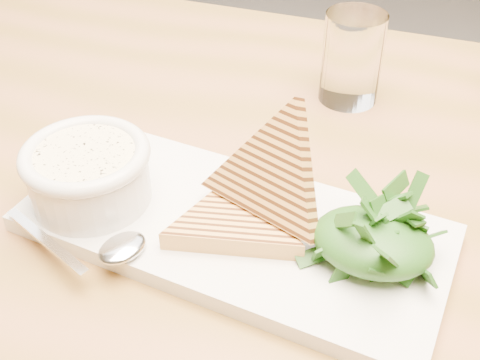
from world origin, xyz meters
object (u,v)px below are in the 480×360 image
(platter, at_px, (233,228))
(table_top, at_px, (320,231))
(soup_bowl, at_px, (90,180))
(glass_near, at_px, (352,58))

(platter, bearing_deg, table_top, 36.44)
(soup_bowl, xyz_separation_m, glass_near, (0.19, 0.29, 0.02))
(platter, relative_size, soup_bowl, 3.47)
(glass_near, bearing_deg, platter, -100.37)
(platter, distance_m, soup_bowl, 0.14)
(glass_near, bearing_deg, soup_bowl, -122.77)
(platter, distance_m, glass_near, 0.29)
(soup_bowl, relative_size, glass_near, 1.02)
(table_top, bearing_deg, soup_bowl, -162.43)
(table_top, height_order, soup_bowl, soup_bowl)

